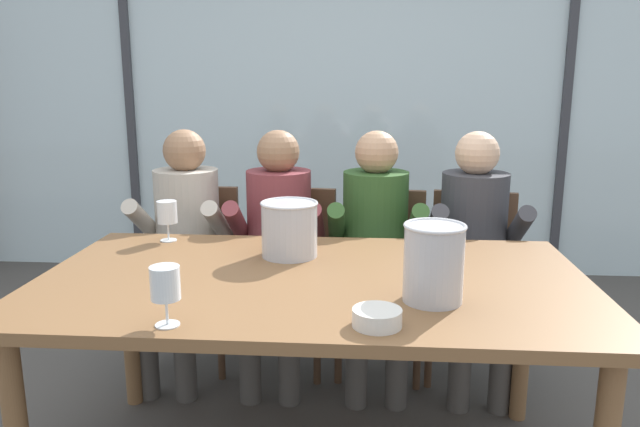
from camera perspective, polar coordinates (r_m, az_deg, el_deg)
ground at (r=3.35m, az=0.87°, el=-13.18°), size 14.00×14.00×0.00m
window_glass_panel at (r=4.53m, az=2.12°, el=10.60°), size 7.13×0.03×2.60m
window_mullion_left at (r=4.85m, az=-17.52°, el=10.17°), size 0.06×0.06×2.60m
window_mullion_right at (r=4.73m, az=22.23°, el=9.77°), size 0.06×0.06×2.60m
hillside_vineyard at (r=8.46m, az=3.17°, el=8.76°), size 13.13×2.40×1.78m
dining_table at (r=2.16m, az=-0.71°, el=-7.93°), size 1.93×1.09×0.78m
chair_near_curtain at (r=3.26m, az=-11.63°, el=-4.25°), size 0.44×0.44×0.90m
chair_left_of_center at (r=3.17m, az=-2.62°, el=-4.50°), size 0.49×0.49×0.90m
chair_center at (r=3.12m, az=5.94°, el=-4.79°), size 0.48×0.48×0.90m
chair_right_of_center at (r=3.15m, az=14.19°, el=-4.96°), size 0.50×0.50×0.90m
person_beige_jumper at (r=3.07m, az=-12.79°, el=-2.01°), size 0.47×0.62×1.22m
person_maroon_top at (r=2.96m, az=-4.06°, el=-2.23°), size 0.46×0.61×1.22m
person_olive_shirt at (r=2.93m, az=5.28°, el=-2.41°), size 0.47×0.62×1.22m
person_charcoal_jacket at (r=2.98m, az=14.45°, el=-2.53°), size 0.46×0.61×1.22m
ice_bucket_primary at (r=1.90m, az=10.69°, el=-4.52°), size 0.19×0.19×0.25m
ice_bucket_secondary at (r=2.35m, az=-2.91°, el=-1.40°), size 0.23×0.23×0.22m
tasting_bowl at (r=1.73m, az=5.41°, el=-9.77°), size 0.14×0.14×0.05m
wine_glass_by_left_taster at (r=1.74m, az=-14.41°, el=-6.65°), size 0.08×0.08×0.17m
wine_glass_near_bucket at (r=2.65m, az=-14.24°, el=-0.05°), size 0.08×0.08×0.17m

